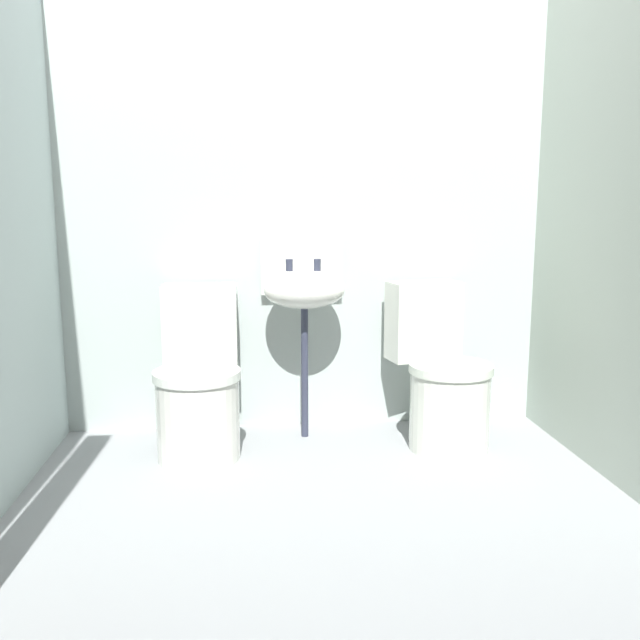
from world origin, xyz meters
TOP-DOWN VIEW (x-y plane):
  - ground_plane at (0.00, 0.00)m, footprint 2.87×2.44m
  - wall_back at (0.00, 1.07)m, footprint 2.87×0.10m
  - toilet_left at (-0.53, 0.67)m, footprint 0.40×0.59m
  - toilet_right at (0.64, 0.67)m, footprint 0.49×0.66m
  - sink at (-0.02, 0.86)m, footprint 0.42×0.34m

SIDE VIEW (x-z plane):
  - ground_plane at x=0.00m, z-range -0.08..0.00m
  - toilet_left at x=-0.53m, z-range -0.07..0.71m
  - toilet_right at x=0.64m, z-range -0.07..0.71m
  - sink at x=-0.02m, z-range 0.26..1.25m
  - wall_back at x=0.00m, z-range 0.00..2.34m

